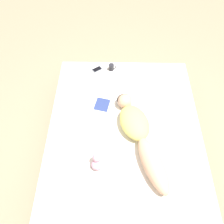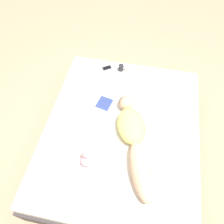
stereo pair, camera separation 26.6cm
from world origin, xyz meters
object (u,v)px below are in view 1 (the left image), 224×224
at_px(person, 139,134).
at_px(open_magazine, 92,103).
at_px(cell_phone, 97,69).
at_px(coffee_mug, 111,67).

distance_m(person, open_magazine, 0.75).
bearing_deg(person, open_magazine, 120.48).
bearing_deg(person, cell_phone, 97.49).
height_order(open_magazine, coffee_mug, coffee_mug).
distance_m(open_magazine, cell_phone, 0.60).
bearing_deg(cell_phone, open_magazine, -37.02).
bearing_deg(open_magazine, coffee_mug, 81.11).
relative_size(person, coffee_mug, 12.27).
bearing_deg(person, coffee_mug, 88.03).
distance_m(coffee_mug, cell_phone, 0.21).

